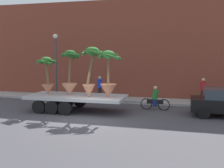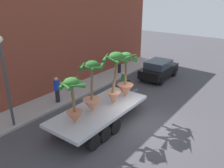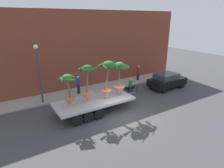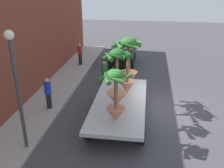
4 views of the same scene
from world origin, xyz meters
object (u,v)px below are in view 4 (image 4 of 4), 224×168
at_px(potted_palm_rear, 116,96).
at_px(potted_palm_middle, 128,62).
at_px(pedestrian_near_gate, 48,93).
at_px(pedestrian_far_left, 80,54).
at_px(cyclist, 104,73).
at_px(parked_car, 123,54).
at_px(flatbed_trailer, 119,107).
at_px(potted_palm_front, 129,65).
at_px(street_lamp, 16,78).
at_px(potted_palm_extra, 117,83).

distance_m(potted_palm_rear, potted_palm_middle, 3.01).
relative_size(potted_palm_middle, pedestrian_near_gate, 1.72).
relative_size(potted_palm_middle, pedestrian_far_left, 1.72).
bearing_deg(potted_palm_rear, cyclist, 14.37).
relative_size(parked_car, pedestrian_far_left, 2.35).
xyz_separation_m(flatbed_trailer, pedestrian_near_gate, (0.52, 3.84, 0.27)).
relative_size(potted_palm_front, street_lamp, 0.57).
relative_size(flatbed_trailer, potted_palm_extra, 2.54).
height_order(cyclist, pedestrian_far_left, pedestrian_far_left).
distance_m(pedestrian_near_gate, street_lamp, 4.03).
bearing_deg(potted_palm_middle, pedestrian_far_left, 33.67).
bearing_deg(potted_palm_front, potted_palm_rear, 177.31).
xyz_separation_m(potted_palm_middle, cyclist, (3.58, 1.89, -1.99)).
bearing_deg(cyclist, pedestrian_far_left, 39.82).
bearing_deg(pedestrian_far_left, parked_car, -71.52).
bearing_deg(cyclist, flatbed_trailer, -161.48).
xyz_separation_m(flatbed_trailer, potted_palm_rear, (-1.68, -0.05, 1.42)).
distance_m(flatbed_trailer, parked_car, 8.99).
bearing_deg(potted_palm_extra, street_lamp, 127.61).
bearing_deg(pedestrian_near_gate, potted_palm_extra, -101.15).
xyz_separation_m(potted_palm_extra, parked_car, (9.17, 0.73, -1.33)).
bearing_deg(flatbed_trailer, potted_palm_middle, -11.34).
distance_m(cyclist, pedestrian_far_left, 3.90).
distance_m(cyclist, pedestrian_near_gate, 4.90).
bearing_deg(potted_palm_middle, flatbed_trailer, 168.66).
relative_size(potted_palm_front, pedestrian_far_left, 1.60).
bearing_deg(street_lamp, cyclist, -13.64).
height_order(flatbed_trailer, pedestrian_near_gate, pedestrian_near_gate).
relative_size(flatbed_trailer, potted_palm_rear, 2.98).
xyz_separation_m(flatbed_trailer, cyclist, (4.87, 1.63, -0.11)).
bearing_deg(parked_car, potted_palm_front, -170.88).
xyz_separation_m(potted_palm_middle, potted_palm_extra, (-1.51, 0.35, -0.50)).
height_order(flatbed_trailer, potted_palm_extra, potted_palm_extra).
bearing_deg(parked_car, potted_palm_rear, -175.33).
bearing_deg(potted_palm_front, cyclist, 36.64).
bearing_deg(potted_palm_middle, pedestrian_near_gate, 100.63).
bearing_deg(street_lamp, potted_palm_rear, -71.85).
distance_m(potted_palm_front, potted_palm_extra, 2.60).
xyz_separation_m(parked_car, pedestrian_near_gate, (-8.43, 3.02, 0.22)).
bearing_deg(potted_palm_rear, potted_palm_extra, 5.54).
height_order(potted_palm_middle, potted_palm_extra, potted_palm_middle).
bearing_deg(flatbed_trailer, parked_car, 5.24).
bearing_deg(pedestrian_far_left, flatbed_trailer, -152.33).
relative_size(parked_car, street_lamp, 0.83).
relative_size(cyclist, parked_car, 0.46).
height_order(potted_palm_middle, potted_palm_front, potted_palm_middle).
relative_size(potted_palm_rear, potted_palm_extra, 0.85).
bearing_deg(street_lamp, potted_palm_middle, -42.31).
relative_size(flatbed_trailer, parked_car, 1.75).
distance_m(parked_car, street_lamp, 12.34).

